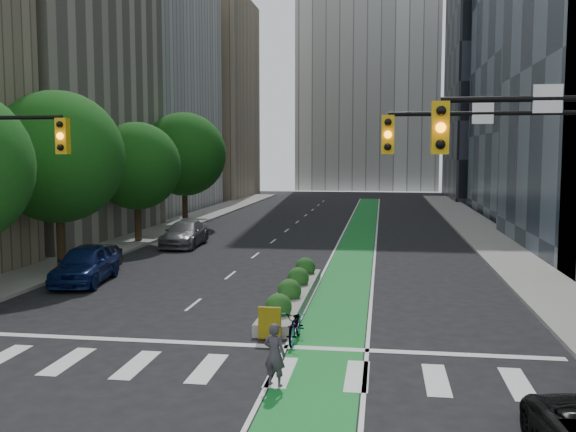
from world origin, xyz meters
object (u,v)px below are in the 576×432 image
(bicycle, at_px, (295,325))
(parked_car_left_far, at_px, (185,234))
(parked_car_left_near, at_px, (85,264))
(parked_car_left_mid, at_px, (94,261))
(median_planter, at_px, (293,292))
(cyclist, at_px, (275,355))

(bicycle, distance_m, parked_car_left_far, 21.46)
(parked_car_left_near, xyz_separation_m, parked_car_left_mid, (-0.35, 1.59, -0.15))
(parked_car_left_near, bearing_deg, parked_car_left_far, 78.54)
(parked_car_left_mid, distance_m, parked_car_left_far, 10.22)
(median_planter, xyz_separation_m, cyclist, (0.80, -9.04, 0.42))
(cyclist, height_order, parked_car_left_far, cyclist)
(parked_car_left_near, xyz_separation_m, parked_car_left_far, (0.87, 11.74, -0.08))
(cyclist, bearing_deg, bicycle, -70.54)
(median_planter, distance_m, parked_car_left_mid, 10.70)
(cyclist, bearing_deg, parked_car_left_near, -27.77)
(parked_car_left_mid, height_order, parked_car_left_far, parked_car_left_far)
(median_planter, height_order, parked_car_left_mid, parked_car_left_mid)
(parked_car_left_far, bearing_deg, median_planter, -59.82)
(parked_car_left_near, height_order, parked_car_left_far, parked_car_left_near)
(bicycle, distance_m, parked_car_left_near, 12.84)
(median_planter, xyz_separation_m, parked_car_left_mid, (-9.99, 3.84, 0.34))
(parked_car_left_far, bearing_deg, cyclist, -69.35)
(cyclist, xyz_separation_m, parked_car_left_mid, (-10.79, 12.88, -0.09))
(median_planter, xyz_separation_m, parked_car_left_near, (-9.64, 2.25, 0.48))
(bicycle, height_order, parked_car_left_mid, parked_car_left_mid)
(cyclist, relative_size, parked_car_left_far, 0.30)
(cyclist, relative_size, parked_car_left_mid, 0.37)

